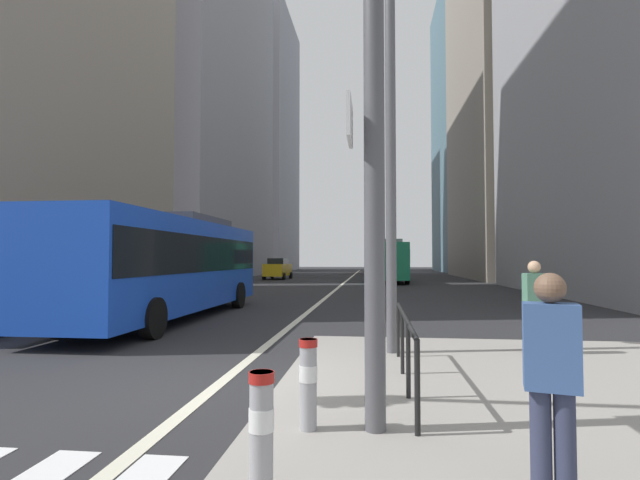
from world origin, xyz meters
TOP-DOWN VIEW (x-y plane):
  - ground_plane at (0.00, 20.00)m, footprint 160.00×160.00m
  - lane_centre_line at (0.00, 30.00)m, footprint 0.20×80.00m
  - office_tower_left_mid at (-16.00, 40.53)m, footprint 10.54×25.90m
  - office_tower_left_far at (-16.00, 66.93)m, footprint 10.41×18.13m
  - office_tower_right_mid at (17.00, 41.90)m, footprint 11.56×20.13m
  - office_tower_right_far at (17.00, 64.35)m, footprint 10.28×17.15m
  - city_bus_blue_oncoming at (-4.10, 7.60)m, footprint 2.71×11.20m
  - city_bus_red_receding at (3.55, 32.48)m, footprint 2.82×10.81m
  - city_bus_red_distant at (2.55, 54.80)m, footprint 2.70×11.36m
  - car_oncoming_mid at (-6.54, 36.54)m, footprint 2.18×4.35m
  - car_receding_near at (4.18, 42.22)m, footprint 2.12×4.47m
  - car_receding_far at (3.13, 44.78)m, footprint 2.11×4.50m
  - traffic_signal_gantry at (0.64, -1.90)m, footprint 5.32×0.65m
  - street_lamp_post at (2.70, 2.25)m, footprint 5.50×0.32m
  - bollard_left at (1.53, -3.38)m, footprint 0.20×0.20m
  - bollard_right at (1.68, -1.94)m, footprint 0.20×0.20m
  - pedestrian_railing at (2.80, -0.05)m, footprint 0.06×3.92m
  - pedestrian_waiting at (3.66, -3.22)m, footprint 0.43×0.32m
  - pedestrian_walking at (5.36, 2.43)m, footprint 0.41×0.29m

SIDE VIEW (x-z plane):
  - ground_plane at x=0.00m, z-range 0.00..0.00m
  - lane_centre_line at x=0.00m, z-range 0.00..0.01m
  - bollard_left at x=1.53m, z-range 0.20..1.13m
  - bollard_right at x=1.68m, z-range 0.20..1.14m
  - pedestrian_railing at x=2.80m, z-range 0.37..1.35m
  - car_oncoming_mid at x=-6.54m, z-range 0.02..1.96m
  - car_receding_near at x=4.18m, z-range 0.02..1.96m
  - car_receding_far at x=3.13m, z-range 0.02..1.96m
  - pedestrian_waiting at x=3.66m, z-range 0.24..1.92m
  - pedestrian_walking at x=5.36m, z-range 0.25..1.99m
  - city_bus_red_receding at x=3.55m, z-range 0.14..3.54m
  - city_bus_blue_oncoming at x=-4.10m, z-range 0.14..3.54m
  - city_bus_red_distant at x=2.55m, z-range 0.14..3.54m
  - traffic_signal_gantry at x=0.64m, z-range 1.07..7.07m
  - street_lamp_post at x=2.70m, z-range 1.28..9.28m
  - office_tower_left_mid at x=-16.00m, z-range 0.00..39.35m
  - office_tower_left_far at x=-16.00m, z-range 0.00..40.68m
  - office_tower_right_far at x=17.00m, z-range 0.00..40.82m
  - office_tower_right_mid at x=17.00m, z-range 0.00..44.08m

